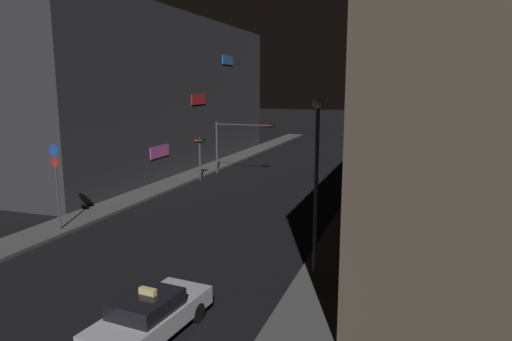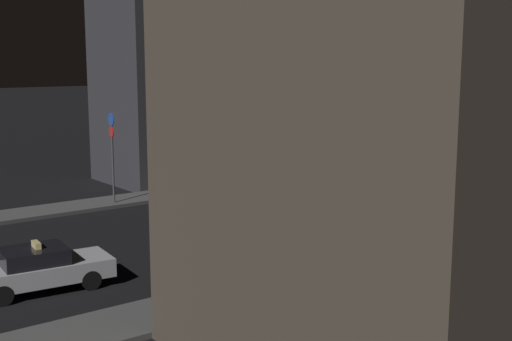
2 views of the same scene
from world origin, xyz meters
TOP-DOWN VIEW (x-y plane):
  - sidewalk_left at (-7.52, 31.72)m, footprint 2.37×67.44m
  - building_facade_left at (-11.90, 33.06)m, footprint 6.46×35.81m
  - taxi at (3.16, 5.23)m, footprint 2.22×4.60m
  - traffic_light_overhead at (-3.85, 31.23)m, footprint 5.38×0.42m
  - traffic_light_left_kerb at (-6.09, 27.80)m, footprint 0.80×0.42m
  - sign_pole_left at (-6.99, 12.76)m, footprint 0.64×0.10m
  - street_lamp_near_block at (6.95, 11.41)m, footprint 0.45×0.45m

SIDE VIEW (x-z plane):
  - sidewalk_left at x=-7.52m, z-range 0.00..0.18m
  - taxi at x=3.16m, z-range -0.07..1.55m
  - traffic_light_left_kerb at x=-6.09m, z-range 0.78..4.32m
  - sign_pole_left at x=-6.99m, z-range 0.66..5.18m
  - traffic_light_overhead at x=-3.85m, z-range 1.13..5.74m
  - street_lamp_near_block at x=6.95m, z-range 1.17..8.21m
  - building_facade_left at x=-11.90m, z-range 0.00..14.00m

